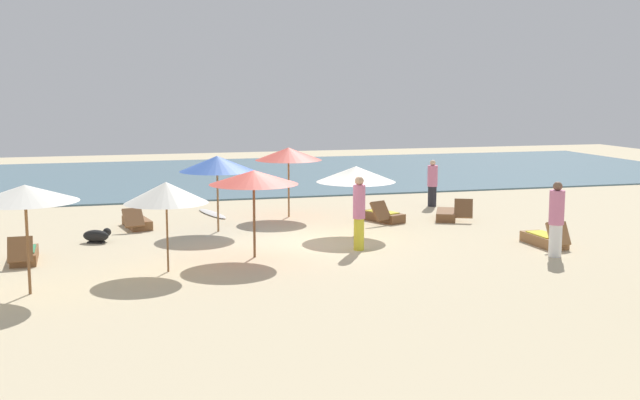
{
  "coord_description": "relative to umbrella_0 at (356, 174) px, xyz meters",
  "views": [
    {
      "loc": [
        -4.79,
        -20.15,
        4.28
      ],
      "look_at": [
        0.98,
        0.93,
        1.1
      ],
      "focal_mm": 44.59,
      "sensor_mm": 36.0,
      "label": 1
    }
  ],
  "objects": [
    {
      "name": "ground_plane",
      "position": [
        -2.13,
        -1.25,
        -1.76
      ],
      "size": [
        60.0,
        60.0,
        0.0
      ],
      "primitive_type": "plane",
      "color": "beige"
    },
    {
      "name": "ocean_water",
      "position": [
        -2.13,
        15.75,
        -1.73
      ],
      "size": [
        48.0,
        16.0,
        0.06
      ],
      "primitive_type": "cube",
      "color": "slate",
      "rests_on": "ground_plane"
    },
    {
      "name": "umbrella_0",
      "position": [
        0.0,
        0.0,
        0.0
      ],
      "size": [
        2.27,
        2.27,
        1.98
      ],
      "color": "olive",
      "rests_on": "ground_plane"
    },
    {
      "name": "umbrella_1",
      "position": [
        -1.14,
        3.57,
        0.3
      ],
      "size": [
        2.16,
        2.16,
        2.27
      ],
      "color": "olive",
      "rests_on": "ground_plane"
    },
    {
      "name": "umbrella_2",
      "position": [
        -3.36,
        -2.19,
        0.25
      ],
      "size": [
        2.22,
        2.22,
        2.19
      ],
      "color": "brown",
      "rests_on": "ground_plane"
    },
    {
      "name": "umbrella_3",
      "position": [
        -3.74,
        1.56,
        0.25
      ],
      "size": [
        2.2,
        2.2,
        2.23
      ],
      "color": "olive",
      "rests_on": "ground_plane"
    },
    {
      "name": "umbrella_5",
      "position": [
        -8.49,
        -4.45,
        0.34
      ],
      "size": [
        2.15,
        2.15,
        2.27
      ],
      "color": "brown",
      "rests_on": "ground_plane"
    },
    {
      "name": "umbrella_6",
      "position": [
        -5.58,
        -3.2,
        0.09
      ],
      "size": [
        1.92,
        1.92,
        2.09
      ],
      "color": "brown",
      "rests_on": "ground_plane"
    },
    {
      "name": "lounger_0",
      "position": [
        4.43,
        -2.84,
        -1.58
      ],
      "size": [
        0.63,
        1.65,
        0.74
      ],
      "color": "olive",
      "rests_on": "ground_plane"
    },
    {
      "name": "lounger_3",
      "position": [
        -8.88,
        -1.23,
        -1.58
      ],
      "size": [
        0.65,
        1.67,
        0.72
      ],
      "color": "brown",
      "rests_on": "ground_plane"
    },
    {
      "name": "lounger_4",
      "position": [
        3.65,
        1.7,
        -1.59
      ],
      "size": [
        1.24,
        1.75,
        0.72
      ],
      "color": "brown",
      "rests_on": "ground_plane"
    },
    {
      "name": "lounger_5",
      "position": [
        1.5,
        1.93,
        -1.58
      ],
      "size": [
        1.21,
        1.75,
        0.72
      ],
      "color": "brown",
      "rests_on": "ground_plane"
    },
    {
      "name": "lounger_6",
      "position": [
        -6.03,
        2.79,
        -1.59
      ],
      "size": [
        0.89,
        1.78,
        0.68
      ],
      "color": "brown",
      "rests_on": "ground_plane"
    },
    {
      "name": "person_0",
      "position": [
        -0.58,
        -2.06,
        -0.76
      ],
      "size": [
        0.44,
        0.44,
        1.94
      ],
      "color": "yellow",
      "rests_on": "ground_plane"
    },
    {
      "name": "person_2",
      "position": [
        4.28,
        4.43,
        -0.93
      ],
      "size": [
        0.39,
        0.39,
        1.65
      ],
      "color": "#26262D",
      "rests_on": "ground_plane"
    },
    {
      "name": "person_3",
      "position": [
        3.93,
        -4.12,
        -0.8
      ],
      "size": [
        0.44,
        0.44,
        1.9
      ],
      "color": "white",
      "rests_on": "ground_plane"
    },
    {
      "name": "dog",
      "position": [
        -7.17,
        0.75,
        -1.56
      ],
      "size": [
        0.81,
        0.61,
        0.38
      ],
      "color": "black",
      "rests_on": "ground_plane"
    },
    {
      "name": "surfboard",
      "position": [
        -3.5,
        4.68,
        -1.72
      ],
      "size": [
        0.9,
        2.3,
        0.07
      ],
      "color": "silver",
      "rests_on": "ground_plane"
    }
  ]
}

